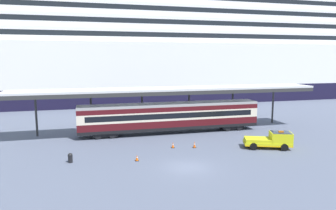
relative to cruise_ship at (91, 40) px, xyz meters
The scene contains 9 objects.
ground_plane 55.16m from the cruise_ship, 81.94° to the right, with size 400.00×400.00×0.00m, color #525A6E.
cruise_ship is the anchor object (origin of this frame).
platform_canopy 40.69m from the cruise_ship, 76.14° to the right, with size 41.78×5.01×6.14m.
train_carriage 41.99m from the cruise_ship, 76.29° to the right, with size 24.61×2.81×4.11m.
service_truck 54.23m from the cruise_ship, 69.11° to the right, with size 5.58×3.73×2.02m.
traffic_cone_near 48.89m from the cruise_ship, 80.30° to the right, with size 0.36×0.36×0.65m.
traffic_cone_mid 51.71m from the cruise_ship, 86.32° to the right, with size 0.36×0.36×0.62m.
traffic_cone_far 49.86m from the cruise_ship, 77.59° to the right, with size 0.36×0.36×0.74m.
quay_bollard 50.56m from the cruise_ship, 93.78° to the right, with size 0.48×0.48×0.96m.
Camera 1 is at (-8.85, -26.71, 10.12)m, focal length 33.45 mm.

